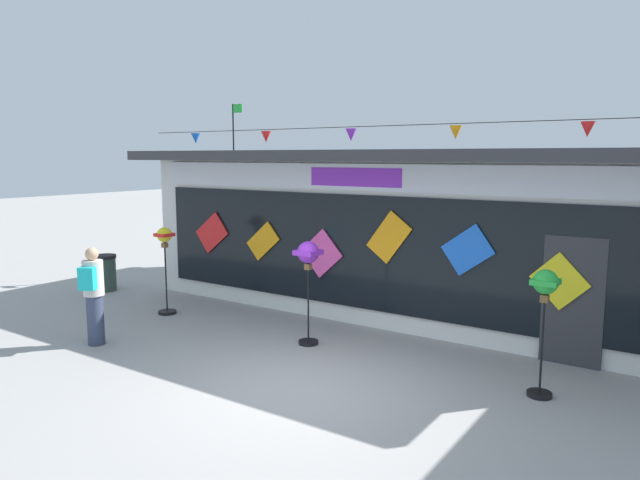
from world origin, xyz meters
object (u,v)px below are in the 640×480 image
Objects in this scene: kite_shop_building at (408,226)px; wind_spinner_left at (308,262)px; wind_spinner_far_left at (165,251)px; person_near_camera at (93,294)px; trash_bin at (106,273)px; wind_spinner_center_left at (545,298)px.

wind_spinner_left is at bearing -91.06° from kite_shop_building.
kite_shop_building is 5.17m from wind_spinner_far_left.
kite_shop_building is 6.56m from person_near_camera.
kite_shop_building is 7.22m from trash_bin.
kite_shop_building reaches higher than wind_spinner_far_left.
wind_spinner_far_left is at bearing -134.10° from kite_shop_building.
person_near_camera is at bearing -118.05° from kite_shop_building.
wind_spinner_far_left reaches higher than person_near_camera.
person_near_camera is 1.95× the size of trash_bin.
kite_shop_building is 5.33m from wind_spinner_center_left.
wind_spinner_far_left is 2.06× the size of trash_bin.
wind_spinner_far_left reaches higher than trash_bin.
wind_spinner_center_left is 1.03× the size of person_near_camera.
kite_shop_building reaches higher than wind_spinner_center_left.
kite_shop_building is at bearing 135.20° from wind_spinner_center_left.
kite_shop_building is at bearing 88.94° from wind_spinner_left.
wind_spinner_center_left is 7.14m from person_near_camera.
wind_spinner_far_left is at bearing 179.65° from wind_spinner_center_left.
trash_bin is (-2.81, 0.60, -0.86)m from wind_spinner_far_left.
person_near_camera is at bearing -75.42° from wind_spinner_far_left.
kite_shop_building is 6.61× the size of person_near_camera.
wind_spinner_left reaches higher than wind_spinner_far_left.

